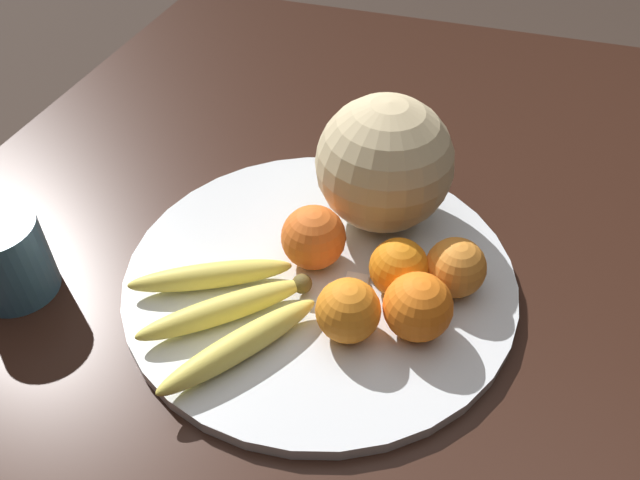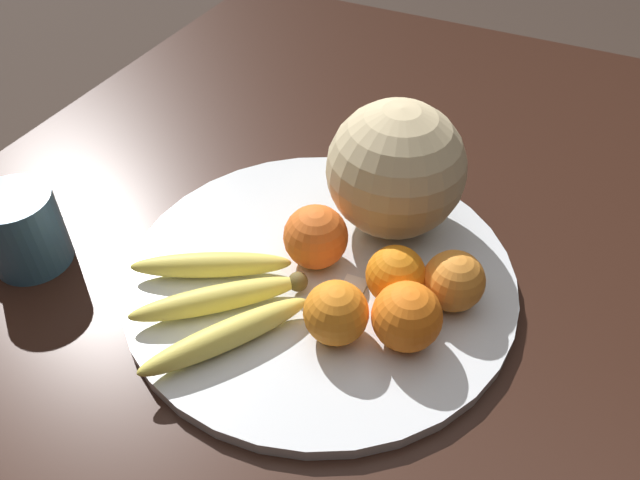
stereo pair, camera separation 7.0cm
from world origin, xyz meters
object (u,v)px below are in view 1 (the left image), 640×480
(melon, at_px, (384,164))
(orange_back_left, at_px, (456,268))
(kitchen_table, at_px, (294,309))
(fruit_bowl, at_px, (320,275))
(ceramic_mug, at_px, (4,259))
(banana_bunch, at_px, (227,310))
(orange_mid_center, at_px, (399,267))
(produce_tag, at_px, (351,302))
(orange_front_left, at_px, (314,237))
(orange_back_right, at_px, (348,311))
(orange_front_right, at_px, (418,307))

(melon, xyz_separation_m, orange_back_left, (-0.10, -0.11, -0.05))
(kitchen_table, bearing_deg, orange_back_left, -88.24)
(fruit_bowl, height_order, ceramic_mug, ceramic_mug)
(banana_bunch, xyz_separation_m, ceramic_mug, (-0.02, 0.26, 0.02))
(orange_mid_center, height_order, produce_tag, orange_mid_center)
(produce_tag, xyz_separation_m, ceramic_mug, (-0.09, 0.38, 0.03))
(orange_front_left, xyz_separation_m, ceramic_mug, (-0.14, 0.32, -0.00))
(fruit_bowl, height_order, orange_mid_center, orange_mid_center)
(kitchen_table, height_order, orange_front_left, orange_front_left)
(fruit_bowl, height_order, orange_back_right, orange_back_right)
(banana_bunch, height_order, orange_front_left, orange_front_left)
(orange_back_right, distance_m, ceramic_mug, 0.39)
(orange_front_left, relative_size, produce_tag, 0.84)
(orange_front_left, relative_size, orange_back_right, 1.10)
(orange_front_right, bearing_deg, fruit_bowl, 67.32)
(orange_front_right, bearing_deg, orange_back_right, 110.23)
(fruit_bowl, distance_m, orange_front_left, 0.05)
(orange_mid_center, distance_m, ceramic_mug, 0.44)
(orange_mid_center, xyz_separation_m, orange_back_right, (-0.08, 0.04, 0.00))
(kitchen_table, relative_size, melon, 8.98)
(melon, relative_size, ceramic_mug, 1.29)
(melon, height_order, produce_tag, melon)
(fruit_bowl, bearing_deg, banana_bunch, 144.21)
(melon, distance_m, orange_back_right, 0.20)
(fruit_bowl, distance_m, orange_back_left, 0.16)
(fruit_bowl, bearing_deg, ceramic_mug, 109.95)
(orange_front_left, relative_size, orange_back_left, 1.12)
(kitchen_table, relative_size, orange_back_right, 21.86)
(ceramic_mug, bearing_deg, orange_front_left, -66.92)
(orange_back_left, xyz_separation_m, orange_back_right, (-0.10, 0.10, 0.00))
(kitchen_table, relative_size, banana_bunch, 6.64)
(fruit_bowl, bearing_deg, melon, -20.15)
(melon, bearing_deg, orange_mid_center, -157.40)
(orange_back_right, xyz_separation_m, produce_tag, (0.04, 0.01, -0.03))
(produce_tag, relative_size, ceramic_mug, 0.70)
(melon, bearing_deg, orange_back_right, -176.39)
(kitchen_table, bearing_deg, orange_front_right, -111.95)
(fruit_bowl, relative_size, orange_back_left, 6.72)
(fruit_bowl, height_order, melon, melon)
(melon, distance_m, orange_back_left, 0.15)
(fruit_bowl, xyz_separation_m, produce_tag, (-0.04, -0.05, 0.01))
(orange_front_left, distance_m, orange_back_right, 0.11)
(orange_back_right, bearing_deg, ceramic_mug, 96.60)
(orange_back_right, distance_m, produce_tag, 0.05)
(orange_back_left, bearing_deg, ceramic_mug, 106.26)
(orange_front_left, bearing_deg, produce_tag, -130.51)
(orange_mid_center, height_order, ceramic_mug, ceramic_mug)
(orange_mid_center, distance_m, produce_tag, 0.07)
(orange_front_right, height_order, orange_back_left, orange_front_right)
(banana_bunch, bearing_deg, orange_front_left, -159.22)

